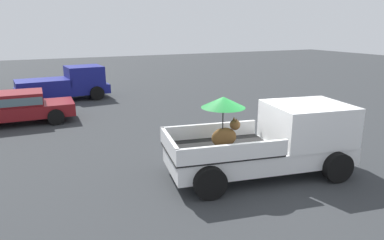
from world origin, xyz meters
TOP-DOWN VIEW (x-y plane):
  - ground_plane at (0.00, 0.00)m, footprint 80.00×80.00m
  - pickup_truck_main at (0.44, -0.07)m, footprint 5.29×2.93m
  - pickup_truck_red at (-3.60, 12.87)m, footprint 4.92×2.46m
  - parked_sedan_near at (-6.00, 8.58)m, footprint 4.34×2.05m

SIDE VIEW (x-z plane):
  - ground_plane at x=0.00m, z-range 0.00..0.00m
  - parked_sedan_near at x=-6.00m, z-range 0.08..1.41m
  - pickup_truck_red at x=-3.60m, z-range -0.03..1.77m
  - pickup_truck_main at x=0.44m, z-range -0.16..2.08m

